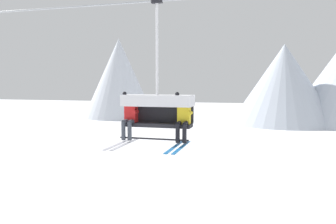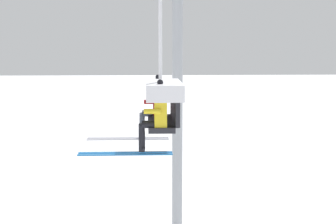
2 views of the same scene
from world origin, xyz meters
name	(u,v)px [view 2 (image 2 of 2)]	position (x,y,z in m)	size (l,w,h in m)	color
lift_tower_near	(177,109)	(-6.82, -0.02, 4.54)	(0.36, 1.88, 8.74)	#9EA3A8
chairlift_chair	(164,95)	(0.64, -0.73, 5.76)	(1.90, 0.74, 3.65)	#232328
skier_red	(153,106)	(-0.10, -0.94, 5.45)	(0.48, 1.70, 1.34)	red
skier_yellow	(154,116)	(1.38, -0.94, 5.45)	(0.48, 1.70, 1.34)	yellow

